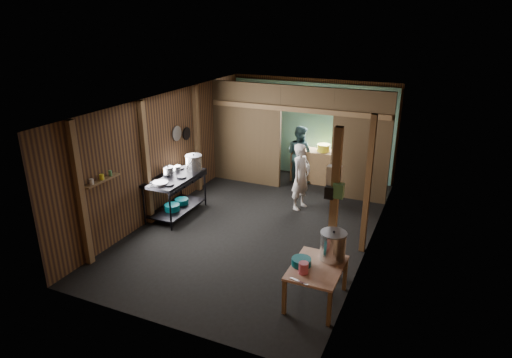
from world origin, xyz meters
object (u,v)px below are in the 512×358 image
at_px(gas_range, 176,196).
at_px(stove_pot_large, 194,163).
at_px(pink_bucket, 304,268).
at_px(cook, 301,177).
at_px(stock_pot, 333,246).
at_px(prep_table, 316,284).
at_px(yellow_tub, 324,148).

xyz_separation_m(gas_range, stove_pot_large, (0.17, 0.53, 0.61)).
height_order(pink_bucket, cook, cook).
distance_m(gas_range, cook, 2.80).
bearing_deg(stove_pot_large, cook, 22.47).
bearing_deg(pink_bucket, stock_pot, 63.29).
bearing_deg(gas_range, stock_pot, -20.99).
bearing_deg(prep_table, gas_range, 154.21).
bearing_deg(stock_pot, prep_table, -115.65).
relative_size(gas_range, stove_pot_large, 4.12).
distance_m(gas_range, stove_pot_large, 0.83).
bearing_deg(pink_bucket, prep_table, 62.01).
bearing_deg(cook, stove_pot_large, 128.24).
height_order(stove_pot_large, stock_pot, stove_pot_large).
height_order(prep_table, cook, cook).
distance_m(prep_table, stove_pot_large, 4.30).
height_order(gas_range, prep_table, gas_range).
bearing_deg(pink_bucket, stove_pot_large, 142.92).
bearing_deg(prep_table, cook, 112.41).
relative_size(gas_range, stock_pot, 3.16).
bearing_deg(yellow_tub, stock_pot, -72.55).
xyz_separation_m(gas_range, stock_pot, (3.86, -1.48, 0.38)).
bearing_deg(prep_table, pink_bucket, -117.99).
bearing_deg(gas_range, stove_pot_large, 72.23).
height_order(stove_pot_large, yellow_tub, stove_pot_large).
distance_m(stove_pot_large, yellow_tub, 3.49).
bearing_deg(stove_pot_large, stock_pot, -28.60).
relative_size(prep_table, pink_bucket, 5.94).
distance_m(prep_table, stock_pot, 0.63).
distance_m(pink_bucket, yellow_tub, 5.41).
xyz_separation_m(prep_table, pink_bucket, (-0.13, -0.25, 0.39)).
distance_m(gas_range, prep_table, 4.12).
xyz_separation_m(stock_pot, pink_bucket, (-0.28, -0.56, -0.13)).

